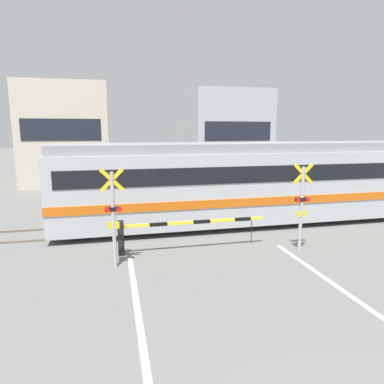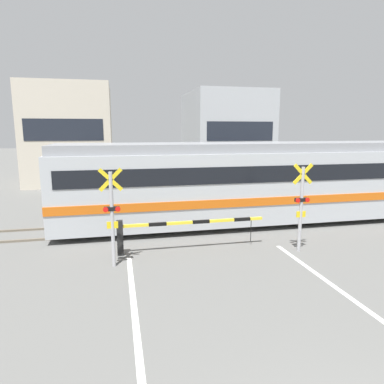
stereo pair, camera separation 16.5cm
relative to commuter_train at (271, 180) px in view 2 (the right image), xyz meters
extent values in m
cube|color=#6B6051|center=(-3.69, -0.72, -1.80)|extent=(50.00, 0.10, 0.08)
cube|color=#6B6051|center=(-3.69, 0.72, -1.80)|extent=(50.00, 0.10, 0.08)
cube|color=#B7BCC1|center=(0.00, 0.00, -0.18)|extent=(18.05, 2.93, 2.86)
cube|color=gray|center=(0.00, 0.00, 1.43)|extent=(17.87, 2.58, 0.36)
cube|color=orange|center=(0.00, 0.00, -0.61)|extent=(18.07, 2.99, 0.32)
cube|color=black|center=(0.00, 0.00, 0.46)|extent=(17.33, 2.98, 0.64)
cube|color=black|center=(-9.03, 0.00, 0.46)|extent=(0.03, 2.05, 0.80)
cylinder|color=black|center=(-5.59, -0.72, -1.46)|extent=(0.76, 0.12, 0.76)
cylinder|color=black|center=(-5.59, 0.72, -1.46)|extent=(0.76, 0.12, 0.76)
cylinder|color=black|center=(5.60, 0.72, -1.46)|extent=(0.76, 0.12, 0.76)
cube|color=black|center=(-6.49, -2.84, -1.27)|extent=(0.20, 0.20, 1.15)
cube|color=yellow|center=(-4.07, -2.84, -0.89)|extent=(4.85, 0.09, 0.09)
cube|color=black|center=(-5.28, -2.84, -0.89)|extent=(0.58, 0.10, 0.10)
cube|color=black|center=(-3.82, -2.84, -0.89)|extent=(0.58, 0.10, 0.10)
cube|color=black|center=(-2.37, -2.84, -0.89)|extent=(0.58, 0.10, 0.10)
cylinder|color=black|center=(-2.03, -2.84, -1.32)|extent=(0.02, 0.02, 0.76)
cube|color=black|center=(-0.88, 3.03, -1.27)|extent=(0.20, 0.20, 1.15)
cube|color=yellow|center=(-3.31, 3.03, -0.89)|extent=(4.85, 0.09, 0.09)
cube|color=black|center=(-2.09, 3.03, -0.89)|extent=(0.58, 0.10, 0.10)
cube|color=black|center=(-3.55, 3.03, -0.89)|extent=(0.58, 0.10, 0.10)
cube|color=black|center=(-5.00, 3.03, -0.89)|extent=(0.58, 0.10, 0.10)
cylinder|color=black|center=(-5.34, 3.03, -1.32)|extent=(0.02, 0.02, 0.76)
cylinder|color=#B2B2B7|center=(-6.69, -3.74, -0.43)|extent=(0.11, 0.11, 2.82)
cube|color=yellow|center=(-6.69, -3.74, 0.75)|extent=(0.68, 0.04, 0.68)
cube|color=yellow|center=(-6.69, -3.74, 0.75)|extent=(0.68, 0.04, 0.68)
cube|color=black|center=(-6.69, -3.74, -0.10)|extent=(0.44, 0.12, 0.12)
cylinder|color=red|center=(-6.86, -3.81, -0.10)|extent=(0.15, 0.03, 0.15)
cylinder|color=red|center=(-6.52, -3.81, -0.10)|extent=(0.15, 0.03, 0.15)
cube|color=yellow|center=(-6.69, -3.76, -0.57)|extent=(0.32, 0.03, 0.20)
cylinder|color=#B2B2B7|center=(-0.68, -3.74, -0.43)|extent=(0.11, 0.11, 2.82)
cube|color=yellow|center=(-0.68, -3.74, 0.75)|extent=(0.68, 0.04, 0.68)
cube|color=yellow|center=(-0.68, -3.74, 0.75)|extent=(0.68, 0.04, 0.68)
cube|color=black|center=(-0.68, -3.74, -0.10)|extent=(0.44, 0.12, 0.12)
cylinder|color=red|center=(-0.85, -3.81, -0.10)|extent=(0.15, 0.03, 0.15)
cylinder|color=red|center=(-0.51, -3.81, -0.10)|extent=(0.15, 0.03, 0.15)
cube|color=yellow|center=(-0.68, -3.76, -0.57)|extent=(0.32, 0.03, 0.20)
cylinder|color=#23232D|center=(-3.64, 6.11, -1.44)|extent=(0.13, 0.13, 0.81)
cylinder|color=#23232D|center=(-3.50, 6.11, -1.44)|extent=(0.13, 0.13, 0.81)
cube|color=maroon|center=(-3.57, 6.11, -0.71)|extent=(0.38, 0.22, 0.64)
sphere|color=tan|center=(-3.57, 6.11, -0.27)|extent=(0.22, 0.22, 0.22)
cube|color=beige|center=(-9.86, 14.57, 1.78)|extent=(6.03, 7.59, 7.23)
cube|color=#1E232D|center=(-9.86, 10.76, 2.14)|extent=(5.07, 0.03, 1.45)
cube|color=#B2B7BC|center=(2.54, 14.57, 1.68)|extent=(6.14, 7.59, 7.05)
cube|color=#1E232D|center=(2.54, 10.76, 2.04)|extent=(5.16, 0.03, 1.41)
camera|label=1|loc=(-6.65, -13.55, 2.14)|focal=32.00mm
camera|label=2|loc=(-6.49, -13.59, 2.14)|focal=32.00mm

